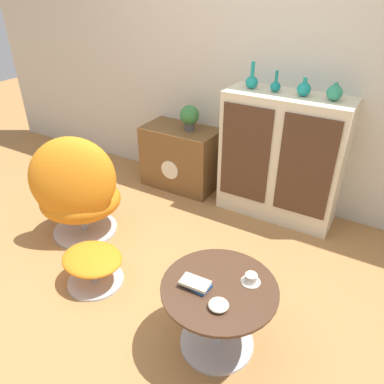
{
  "coord_description": "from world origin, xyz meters",
  "views": [
    {
      "loc": [
        1.27,
        -1.46,
        1.93
      ],
      "look_at": [
        0.08,
        0.56,
        0.55
      ],
      "focal_mm": 35.0,
      "sensor_mm": 36.0,
      "label": 1
    }
  ],
  "objects_px": {
    "sideboard": "(281,158)",
    "teacup": "(251,279)",
    "vase_inner_left": "(275,86)",
    "vase_rightmost": "(335,93)",
    "tv_console": "(181,157)",
    "potted_plant": "(190,116)",
    "bowl": "(219,305)",
    "coffee_table": "(218,308)",
    "book_stack": "(195,284)",
    "vase_leftmost": "(252,81)",
    "egg_chair": "(77,191)",
    "ottoman": "(93,263)",
    "vase_inner_right": "(304,89)"
  },
  "relations": [
    {
      "from": "ottoman",
      "to": "vase_inner_right",
      "type": "relative_size",
      "value": 3.11
    },
    {
      "from": "tv_console",
      "to": "vase_inner_right",
      "type": "height_order",
      "value": "vase_inner_right"
    },
    {
      "from": "vase_leftmost",
      "to": "book_stack",
      "type": "distance_m",
      "value": 1.8
    },
    {
      "from": "egg_chair",
      "to": "vase_inner_right",
      "type": "height_order",
      "value": "vase_inner_right"
    },
    {
      "from": "bowl",
      "to": "vase_rightmost",
      "type": "bearing_deg",
      "value": 87.48
    },
    {
      "from": "sideboard",
      "to": "vase_inner_left",
      "type": "xyz_separation_m",
      "value": [
        -0.12,
        0.0,
        0.6
      ]
    },
    {
      "from": "egg_chair",
      "to": "tv_console",
      "type": "bearing_deg",
      "value": 77.94
    },
    {
      "from": "ottoman",
      "to": "potted_plant",
      "type": "bearing_deg",
      "value": 94.62
    },
    {
      "from": "vase_inner_left",
      "to": "book_stack",
      "type": "height_order",
      "value": "vase_inner_left"
    },
    {
      "from": "teacup",
      "to": "potted_plant",
      "type": "bearing_deg",
      "value": 131.0
    },
    {
      "from": "potted_plant",
      "to": "book_stack",
      "type": "height_order",
      "value": "potted_plant"
    },
    {
      "from": "potted_plant",
      "to": "teacup",
      "type": "distance_m",
      "value": 1.92
    },
    {
      "from": "vase_inner_left",
      "to": "teacup",
      "type": "distance_m",
      "value": 1.65
    },
    {
      "from": "ottoman",
      "to": "teacup",
      "type": "height_order",
      "value": "teacup"
    },
    {
      "from": "coffee_table",
      "to": "vase_inner_right",
      "type": "bearing_deg",
      "value": 93.41
    },
    {
      "from": "potted_plant",
      "to": "book_stack",
      "type": "bearing_deg",
      "value": -58.23
    },
    {
      "from": "egg_chair",
      "to": "potted_plant",
      "type": "height_order",
      "value": "egg_chair"
    },
    {
      "from": "vase_inner_left",
      "to": "coffee_table",
      "type": "bearing_deg",
      "value": -78.4
    },
    {
      "from": "vase_rightmost",
      "to": "sideboard",
      "type": "bearing_deg",
      "value": -179.33
    },
    {
      "from": "teacup",
      "to": "egg_chair",
      "type": "bearing_deg",
      "value": 170.34
    },
    {
      "from": "tv_console",
      "to": "bowl",
      "type": "relative_size",
      "value": 6.9
    },
    {
      "from": "sideboard",
      "to": "coffee_table",
      "type": "relative_size",
      "value": 1.71
    },
    {
      "from": "coffee_table",
      "to": "vase_inner_left",
      "type": "xyz_separation_m",
      "value": [
        -0.32,
        1.55,
        0.85
      ]
    },
    {
      "from": "vase_leftmost",
      "to": "book_stack",
      "type": "xyz_separation_m",
      "value": [
        0.41,
        -1.62,
        -0.68
      ]
    },
    {
      "from": "potted_plant",
      "to": "teacup",
      "type": "xyz_separation_m",
      "value": [
        1.24,
        -1.43,
        -0.28
      ]
    },
    {
      "from": "sideboard",
      "to": "vase_rightmost",
      "type": "xyz_separation_m",
      "value": [
        0.33,
        0.0,
        0.61
      ]
    },
    {
      "from": "vase_inner_left",
      "to": "vase_rightmost",
      "type": "xyz_separation_m",
      "value": [
        0.45,
        0.0,
        0.01
      ]
    },
    {
      "from": "coffee_table",
      "to": "book_stack",
      "type": "bearing_deg",
      "value": -151.47
    },
    {
      "from": "tv_console",
      "to": "egg_chair",
      "type": "bearing_deg",
      "value": -102.06
    },
    {
      "from": "vase_rightmost",
      "to": "potted_plant",
      "type": "relative_size",
      "value": 0.55
    },
    {
      "from": "potted_plant",
      "to": "egg_chair",
      "type": "bearing_deg",
      "value": -106.84
    },
    {
      "from": "vase_leftmost",
      "to": "teacup",
      "type": "height_order",
      "value": "vase_leftmost"
    },
    {
      "from": "vase_leftmost",
      "to": "potted_plant",
      "type": "bearing_deg",
      "value": -179.4
    },
    {
      "from": "coffee_table",
      "to": "vase_leftmost",
      "type": "distance_m",
      "value": 1.85
    },
    {
      "from": "tv_console",
      "to": "potted_plant",
      "type": "xyz_separation_m",
      "value": [
        0.1,
        0.0,
        0.45
      ]
    },
    {
      "from": "potted_plant",
      "to": "bowl",
      "type": "distance_m",
      "value": 2.07
    },
    {
      "from": "coffee_table",
      "to": "vase_inner_right",
      "type": "relative_size",
      "value": 4.55
    },
    {
      "from": "potted_plant",
      "to": "teacup",
      "type": "height_order",
      "value": "potted_plant"
    },
    {
      "from": "sideboard",
      "to": "tv_console",
      "type": "xyz_separation_m",
      "value": [
        -1.02,
        -0.0,
        -0.24
      ]
    },
    {
      "from": "sideboard",
      "to": "teacup",
      "type": "xyz_separation_m",
      "value": [
        0.33,
        -1.43,
        -0.07
      ]
    },
    {
      "from": "vase_inner_left",
      "to": "bowl",
      "type": "distance_m",
      "value": 1.85
    },
    {
      "from": "tv_console",
      "to": "teacup",
      "type": "height_order",
      "value": "tv_console"
    },
    {
      "from": "bowl",
      "to": "vase_leftmost",
      "type": "bearing_deg",
      "value": 109.06
    },
    {
      "from": "egg_chair",
      "to": "teacup",
      "type": "height_order",
      "value": "egg_chair"
    },
    {
      "from": "ottoman",
      "to": "vase_inner_right",
      "type": "bearing_deg",
      "value": 59.78
    },
    {
      "from": "vase_inner_right",
      "to": "coffee_table",
      "type": "bearing_deg",
      "value": -86.59
    },
    {
      "from": "egg_chair",
      "to": "book_stack",
      "type": "relative_size",
      "value": 5.46
    },
    {
      "from": "vase_rightmost",
      "to": "bowl",
      "type": "bearing_deg",
      "value": -92.52
    },
    {
      "from": "bowl",
      "to": "egg_chair",
      "type": "bearing_deg",
      "value": 161.11
    },
    {
      "from": "vase_inner_left",
      "to": "potted_plant",
      "type": "relative_size",
      "value": 0.69
    }
  ]
}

